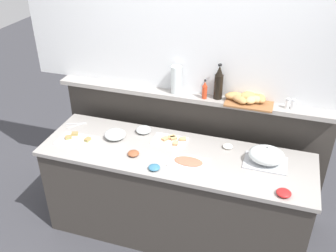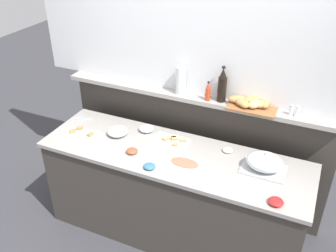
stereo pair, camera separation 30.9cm
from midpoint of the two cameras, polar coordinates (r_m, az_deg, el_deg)
name	(u,v)px [view 2 (the right image)]	position (r m, az deg, el deg)	size (l,w,h in m)	color
ground_plane	(195,193)	(4.15, 6.24, -10.10)	(12.00, 12.00, 0.00)	#38383D
buffet_counter	(173,195)	(3.42, 3.38, -10.47)	(2.29, 0.70, 0.90)	#3D3833
back_ledge_unit	(194,147)	(3.69, 6.43, -3.19)	(2.53, 0.22, 1.23)	#3D3833
upper_wall_panel	(201,15)	(3.19, 7.94, 16.27)	(3.13, 0.08, 1.37)	silver
sandwich_platter_rear	(172,140)	(3.28, 3.28, -2.28)	(0.30, 0.19, 0.04)	white
sandwich_platter_front	(81,134)	(3.42, -10.62, -1.34)	(0.34, 0.21, 0.04)	white
cold_cuts_platter	(185,163)	(3.02, 5.50, -5.74)	(0.31, 0.18, 0.02)	white
serving_cloche	(264,163)	(3.04, 17.28, -5.41)	(0.34, 0.24, 0.17)	#B7BABF
glass_bowl_large	(118,132)	(3.37, -5.06, -0.93)	(0.19, 0.19, 0.07)	silver
glass_bowl_medium	(147,129)	(3.42, -0.70, -0.47)	(0.14, 0.14, 0.06)	silver
condiment_bowl_dark	(132,151)	(3.14, -2.70, -3.90)	(0.10, 0.10, 0.03)	brown
condiment_bowl_cream	(276,202)	(2.80, 19.17, -10.90)	(0.11, 0.11, 0.04)	red
condiment_bowl_red	(149,166)	(2.96, 0.14, -6.23)	(0.09, 0.09, 0.03)	teal
condiment_bowl_teal	(228,150)	(3.21, 11.78, -3.69)	(0.09, 0.09, 0.03)	silver
serving_tongs	(84,119)	(3.66, -10.34, 0.94)	(0.17, 0.14, 0.01)	#B7BABF
hot_sauce_bottle	(208,92)	(3.25, 8.81, 5.03)	(0.04, 0.04, 0.18)	red
wine_bottle_dark	(222,86)	(3.23, 10.98, 5.95)	(0.08, 0.08, 0.32)	black
salt_shaker	(291,110)	(3.20, 20.88, 2.19)	(0.03, 0.03, 0.09)	white
pepper_shaker	(297,111)	(3.20, 21.65, 2.03)	(0.03, 0.03, 0.09)	white
bread_basket	(251,103)	(3.23, 15.21, 3.33)	(0.42, 0.26, 0.08)	brown
water_carafe	(181,80)	(3.32, 4.61, 6.85)	(0.09, 0.09, 0.25)	silver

